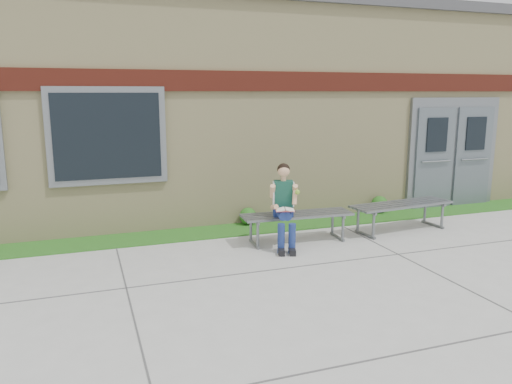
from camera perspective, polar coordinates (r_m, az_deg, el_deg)
name	(u,v)px	position (r m, az deg, el deg)	size (l,w,h in m)	color
ground	(357,273)	(6.97, 11.50, -9.10)	(80.00, 80.00, 0.00)	#9E9E99
grass_strip	(284,225)	(9.19, 3.19, -3.81)	(16.00, 0.80, 0.02)	#2A5416
school_building	(230,105)	(12.07, -2.95, 9.87)	(16.20, 6.22, 4.20)	beige
bench_left	(297,220)	(8.16, 4.71, -3.20)	(1.84, 0.61, 0.47)	slate
bench_right	(401,209)	(9.14, 16.26, -1.93)	(1.96, 0.73, 0.50)	slate
girl	(284,204)	(7.79, 3.25, -1.34)	(0.51, 0.81, 1.32)	navy
shrub_mid	(248,216)	(9.16, -0.92, -2.76)	(0.31, 0.31, 0.31)	#2A5416
shrub_east	(380,204)	(10.37, 13.94, -1.37)	(0.34, 0.34, 0.34)	#2A5416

